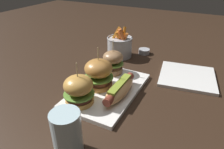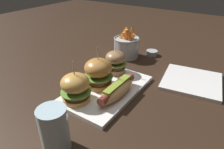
% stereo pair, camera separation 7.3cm
% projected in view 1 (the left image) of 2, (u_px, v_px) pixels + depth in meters
% --- Properties ---
extents(ground_plane, '(3.00, 3.00, 0.00)m').
position_uv_depth(ground_plane, '(108.00, 92.00, 0.73)').
color(ground_plane, black).
extents(platter_main, '(0.33, 0.20, 0.01)m').
position_uv_depth(platter_main, '(108.00, 90.00, 0.72)').
color(platter_main, white).
rests_on(platter_main, ground).
extents(hot_dog, '(0.19, 0.06, 0.05)m').
position_uv_depth(hot_dog, '(120.00, 89.00, 0.67)').
color(hot_dog, '#E2A669').
rests_on(hot_dog, platter_main).
extents(slider_left, '(0.10, 0.10, 0.14)m').
position_uv_depth(slider_left, '(79.00, 90.00, 0.63)').
color(slider_left, gold).
rests_on(slider_left, platter_main).
extents(slider_center, '(0.10, 0.10, 0.15)m').
position_uv_depth(slider_center, '(99.00, 73.00, 0.71)').
color(slider_center, '#B37838').
rests_on(slider_center, platter_main).
extents(slider_right, '(0.08, 0.08, 0.14)m').
position_uv_depth(slider_right, '(113.00, 62.00, 0.80)').
color(slider_right, '#956D49').
rests_on(slider_right, platter_main).
extents(fries_bucket, '(0.12, 0.12, 0.14)m').
position_uv_depth(fries_bucket, '(120.00, 46.00, 0.98)').
color(fries_bucket, '#B7BABF').
rests_on(fries_bucket, ground).
extents(sauce_ramekin, '(0.06, 0.06, 0.02)m').
position_uv_depth(sauce_ramekin, '(145.00, 51.00, 1.02)').
color(sauce_ramekin, '#A8AAB2').
rests_on(sauce_ramekin, ground).
extents(side_plate, '(0.24, 0.24, 0.01)m').
position_uv_depth(side_plate, '(187.00, 77.00, 0.81)').
color(side_plate, white).
rests_on(side_plate, ground).
extents(water_glass, '(0.07, 0.07, 0.12)m').
position_uv_depth(water_glass, '(67.00, 134.00, 0.47)').
color(water_glass, silver).
rests_on(water_glass, ground).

